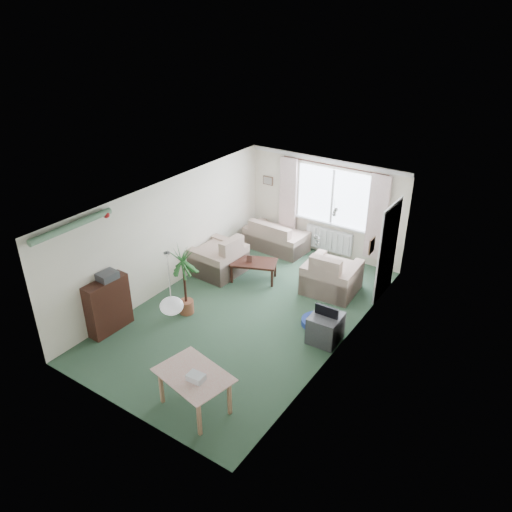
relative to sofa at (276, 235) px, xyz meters
The scene contains 25 objects.
ground 2.96m from the sofa, 69.46° to the right, with size 6.50×6.50×0.00m, color #2A4732.
window 1.73m from the sofa, 21.31° to the left, with size 1.80×0.03×1.30m, color white.
curtain_rod 2.29m from the sofa, 18.01° to the left, with size 2.60×0.03×0.03m, color black.
curtain_left 0.97m from the sofa, 78.04° to the left, with size 0.45×0.08×2.00m, color beige.
curtain_right 2.57m from the sofa, ahead, with size 0.45×0.08×2.00m, color beige.
radiator 1.31m from the sofa, 19.68° to the left, with size 1.20×0.10×0.55m, color white.
doorway 3.13m from the sofa, 10.34° to the right, with size 0.03×0.95×2.00m, color black.
pendant_lamp 5.31m from the sofa, 76.31° to the right, with size 0.36×0.36×0.36m, color white.
tinsel_garland 5.47m from the sofa, 99.99° to the right, with size 1.60×1.60×0.12m, color #196626.
bauble_cluster_a 3.50m from the sofa, 38.44° to the right, with size 0.20×0.20×0.20m, color silver.
bauble_cluster_b 4.43m from the sofa, 49.22° to the right, with size 0.20×0.20×0.20m, color silver.
wall_picture_back 1.38m from the sofa, 139.87° to the left, with size 0.28×0.03×0.22m, color brown.
wall_picture_right 3.58m from the sofa, 27.24° to the right, with size 0.03×0.24×0.30m, color brown.
sofa is the anchor object (origin of this frame).
armchair_corner 2.30m from the sofa, 27.38° to the right, with size 1.08×1.02×0.96m, color #BBAA8D.
armchair_left 1.82m from the sofa, 104.98° to the right, with size 1.06×1.00×0.95m, color beige.
coffee_table 1.64m from the sofa, 76.14° to the right, with size 1.00×0.56×0.45m, color black.
photo_frame 1.69m from the sofa, 79.05° to the right, with size 0.12×0.02×0.16m, color #4E2F28.
bookshelf 4.73m from the sofa, 99.85° to the right, with size 0.29×0.87×1.06m, color black.
hifi_box 4.71m from the sofa, 99.89° to the right, with size 0.28×0.35×0.14m, color #393A3F.
houseplant 3.45m from the sofa, 89.77° to the right, with size 0.63×0.63×1.47m, color #205F2E.
dining_table 5.66m from the sofa, 70.88° to the right, with size 1.02×0.68×0.64m, color tan.
gift_box 5.78m from the sofa, 70.07° to the right, with size 0.25×0.18×0.12m, color silver.
tv_cube 3.85m from the sofa, 44.75° to the right, with size 0.54×0.59×0.54m, color #3A3A3F.
pet_bed 3.36m from the sofa, 44.76° to the right, with size 0.58×0.58×0.12m, color navy.
Camera 1 is at (4.80, -6.86, 5.65)m, focal length 35.00 mm.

